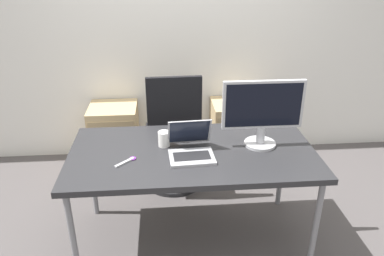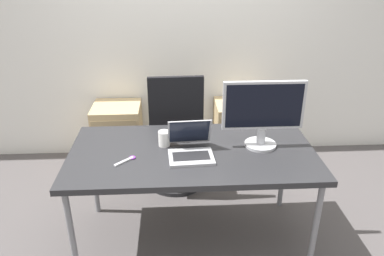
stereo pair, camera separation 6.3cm
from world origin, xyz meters
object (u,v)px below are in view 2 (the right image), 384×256
(office_chair, at_px, (176,144))
(monitor, at_px, (263,113))
(cabinet_right, at_px, (238,132))
(coffee_cup_brown, at_px, (176,132))
(cabinet_left, at_px, (119,135))
(coffee_cup_white, at_px, (164,138))
(laptop_center, at_px, (191,148))

(office_chair, xyz_separation_m, monitor, (0.58, -0.69, 0.58))
(cabinet_right, bearing_deg, coffee_cup_brown, -122.03)
(office_chair, xyz_separation_m, cabinet_right, (0.64, 0.45, -0.11))
(monitor, bearing_deg, cabinet_right, 87.30)
(office_chair, distance_m, monitor, 1.07)
(office_chair, height_order, coffee_cup_brown, office_chair)
(cabinet_right, bearing_deg, cabinet_left, 180.00)
(coffee_cup_white, bearing_deg, cabinet_right, 56.69)
(coffee_cup_white, bearing_deg, coffee_cup_brown, 43.15)
(monitor, xyz_separation_m, coffee_cup_white, (-0.67, 0.04, -0.20))
(coffee_cup_white, bearing_deg, office_chair, 82.55)
(cabinet_left, xyz_separation_m, monitor, (1.16, -1.14, 0.69))
(office_chair, bearing_deg, monitor, -49.72)
(monitor, bearing_deg, office_chair, 130.28)
(office_chair, bearing_deg, coffee_cup_white, -97.45)
(coffee_cup_white, relative_size, coffee_cup_brown, 0.87)
(laptop_center, height_order, coffee_cup_brown, laptop_center)
(coffee_cup_brown, bearing_deg, cabinet_left, 119.28)
(laptop_center, bearing_deg, monitor, 11.42)
(cabinet_left, distance_m, coffee_cup_white, 1.30)
(cabinet_left, height_order, laptop_center, laptop_center)
(office_chair, bearing_deg, coffee_cup_brown, -90.11)
(laptop_center, height_order, monitor, monitor)
(office_chair, height_order, monitor, monitor)
(cabinet_right, distance_m, coffee_cup_brown, 1.31)
(monitor, height_order, coffee_cup_white, monitor)
(cabinet_right, xyz_separation_m, coffee_cup_brown, (-0.64, -1.02, 0.51))
(cabinet_left, height_order, cabinet_right, same)
(office_chair, xyz_separation_m, coffee_cup_white, (-0.08, -0.65, 0.38))
(laptop_center, xyz_separation_m, coffee_cup_white, (-0.18, 0.14, 0.01))
(coffee_cup_white, distance_m, coffee_cup_brown, 0.11)
(cabinet_left, xyz_separation_m, cabinet_right, (1.21, 0.00, 0.00))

